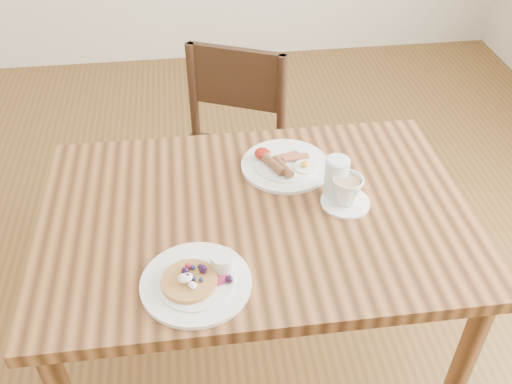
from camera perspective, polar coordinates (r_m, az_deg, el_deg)
ground at (r=2.16m, az=0.00°, el=-17.01°), size 5.00×5.00×0.00m
dining_table at (r=1.65m, az=0.00°, el=-4.51°), size 1.20×0.80×0.75m
chair_far at (r=2.24m, az=-2.84°, el=3.70°), size 0.55×0.55×0.88m
pancake_plate at (r=1.40m, az=-5.85°, el=-8.74°), size 0.27×0.27×0.06m
breakfast_plate at (r=1.74m, az=2.82°, el=2.77°), size 0.27×0.27×0.04m
teacup_saucer at (r=1.61m, az=9.04°, el=-0.01°), size 0.14×0.14×0.09m
water_glass at (r=1.62m, az=8.02°, el=1.45°), size 0.07×0.07×0.12m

